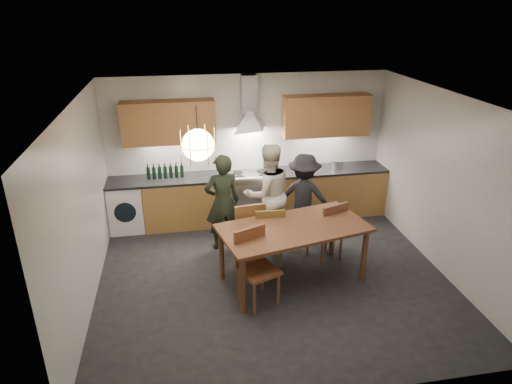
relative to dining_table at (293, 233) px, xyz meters
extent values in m
plane|color=black|center=(-0.26, 0.11, -0.76)|extent=(5.00, 5.00, 0.00)
cube|color=silver|center=(-0.26, 2.36, 0.54)|extent=(5.00, 0.02, 2.60)
cube|color=silver|center=(-0.26, -2.14, 0.54)|extent=(5.00, 0.02, 2.60)
cube|color=silver|center=(-2.76, 0.11, 0.54)|extent=(0.02, 4.50, 2.60)
cube|color=silver|center=(2.24, 0.11, 0.54)|extent=(0.02, 4.50, 2.60)
cube|color=white|center=(-0.26, 0.11, 1.84)|extent=(5.00, 4.50, 0.02)
cube|color=tan|center=(-1.43, 2.06, -0.33)|extent=(1.45, 0.60, 0.86)
cube|color=tan|center=(1.22, 2.06, -0.33)|extent=(2.05, 0.60, 0.86)
cube|color=white|center=(-2.46, 2.06, -0.33)|extent=(0.58, 0.58, 0.85)
cube|color=black|center=(-1.73, 2.06, 0.12)|extent=(2.05, 0.62, 0.04)
cube|color=black|center=(1.22, 2.06, 0.12)|extent=(2.05, 0.62, 0.04)
cube|color=silver|center=(-0.26, 2.06, -0.36)|extent=(0.90, 0.60, 0.80)
cube|color=black|center=(-0.26, 1.77, -0.38)|extent=(0.78, 0.02, 0.42)
cube|color=slate|center=(-0.26, 2.06, 0.08)|extent=(0.90, 0.60, 0.08)
cube|color=silver|center=(-0.26, 1.80, 0.14)|extent=(0.90, 0.08, 0.04)
cube|color=#C0804A|center=(-1.63, 2.18, 1.10)|extent=(1.55, 0.35, 0.72)
cube|color=#C0804A|center=(1.12, 2.18, 1.10)|extent=(1.55, 0.35, 0.72)
cube|color=silver|center=(-0.26, 2.23, 1.53)|extent=(0.26, 0.22, 0.62)
cylinder|color=black|center=(-1.26, 0.01, 1.59)|extent=(0.01, 0.01, 0.50)
sphere|color=#FFE0A5|center=(-1.26, 0.01, 1.34)|extent=(0.40, 0.40, 0.40)
torus|color=gold|center=(-1.26, 0.01, 1.34)|extent=(0.43, 0.43, 0.01)
cube|color=brown|center=(0.00, 0.00, 0.08)|extent=(2.21, 1.44, 0.05)
cylinder|color=brown|center=(-0.81, -0.61, -0.35)|extent=(0.08, 0.08, 0.81)
cylinder|color=brown|center=(-1.00, 0.20, -0.35)|extent=(0.08, 0.08, 0.81)
cylinder|color=brown|center=(1.00, -0.20, -0.35)|extent=(0.08, 0.08, 0.81)
cylinder|color=brown|center=(0.81, 0.61, -0.35)|extent=(0.08, 0.08, 0.81)
cube|color=brown|center=(-0.55, 0.67, -0.27)|extent=(0.51, 0.51, 0.04)
cube|color=brown|center=(-0.53, 0.47, 0.01)|extent=(0.46, 0.10, 0.50)
cylinder|color=brown|center=(-0.39, 0.88, -0.52)|extent=(0.04, 0.04, 0.47)
cylinder|color=brown|center=(-0.35, 0.51, -0.52)|extent=(0.04, 0.04, 0.47)
cylinder|color=brown|center=(-0.76, 0.84, -0.52)|extent=(0.04, 0.04, 0.47)
cylinder|color=brown|center=(-0.72, 0.47, -0.52)|extent=(0.04, 0.04, 0.47)
cube|color=brown|center=(-0.25, 0.53, -0.29)|extent=(0.47, 0.47, 0.04)
cube|color=brown|center=(-0.26, 0.33, -0.03)|extent=(0.44, 0.07, 0.48)
cylinder|color=brown|center=(-0.06, 0.69, -0.54)|extent=(0.04, 0.04, 0.45)
cylinder|color=brown|center=(-0.08, 0.34, -0.54)|extent=(0.04, 0.04, 0.45)
cylinder|color=brown|center=(-0.41, 0.72, -0.54)|extent=(0.04, 0.04, 0.45)
cylinder|color=brown|center=(-0.44, 0.36, -0.54)|extent=(0.04, 0.04, 0.45)
cube|color=brown|center=(0.64, 0.50, -0.28)|extent=(0.57, 0.57, 0.04)
cube|color=brown|center=(0.71, 0.31, -0.01)|extent=(0.44, 0.19, 0.49)
cylinder|color=brown|center=(0.75, 0.73, -0.53)|extent=(0.04, 0.04, 0.46)
cylinder|color=brown|center=(0.87, 0.39, -0.53)|extent=(0.04, 0.04, 0.46)
cylinder|color=brown|center=(0.41, 0.60, -0.53)|extent=(0.04, 0.04, 0.46)
cylinder|color=brown|center=(0.53, 0.26, -0.53)|extent=(0.04, 0.04, 0.46)
cube|color=brown|center=(-0.58, -0.46, -0.26)|extent=(0.61, 0.61, 0.04)
cube|color=brown|center=(-0.66, -0.26, 0.02)|extent=(0.45, 0.22, 0.51)
cylinder|color=brown|center=(-0.68, -0.70, -0.52)|extent=(0.04, 0.04, 0.48)
cylinder|color=brown|center=(-0.82, -0.36, -0.52)|extent=(0.04, 0.04, 0.48)
cylinder|color=brown|center=(-0.33, -0.56, -0.52)|extent=(0.04, 0.04, 0.48)
cylinder|color=brown|center=(-0.48, -0.21, -0.52)|extent=(0.04, 0.04, 0.48)
imported|color=black|center=(-0.87, 1.13, 0.04)|extent=(0.63, 0.45, 1.59)
imported|color=beige|center=(-0.12, 1.21, 0.09)|extent=(0.93, 0.79, 1.69)
imported|color=black|center=(0.50, 1.25, -0.02)|extent=(1.09, 0.86, 1.47)
imported|color=silver|center=(0.74, 2.03, 0.18)|extent=(0.31, 0.31, 0.07)
cylinder|color=silver|center=(1.34, 2.06, 0.22)|extent=(0.25, 0.25, 0.15)
camera|label=1|loc=(-1.50, -5.45, 3.00)|focal=32.00mm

